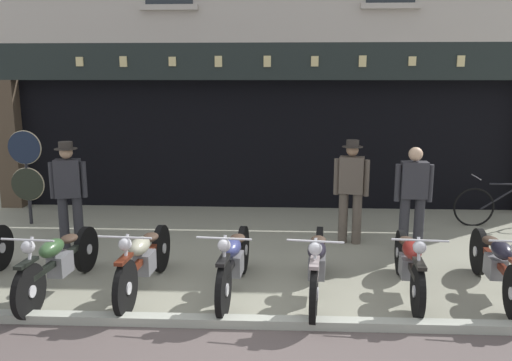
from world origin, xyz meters
The scene contains 13 objects.
shop_facade centered at (0.00, 7.02, 1.69)m, with size 11.26×4.42×6.16m.
motorcycle_left centered at (-2.46, 0.87, 0.42)m, with size 0.62×2.08×0.91m.
motorcycle_center_left centered at (-1.41, 0.96, 0.43)m, with size 0.62×2.04×0.92m.
motorcycle_center centered at (-0.28, 0.95, 0.43)m, with size 0.62×2.02×0.93m.
motorcycle_center_right centered at (0.74, 0.88, 0.44)m, with size 0.62×2.08×0.93m.
motorcycle_right centered at (1.88, 1.02, 0.42)m, with size 0.62×1.93×0.90m.
motorcycle_far_right centered at (2.94, 1.03, 0.42)m, with size 0.62×2.04×0.91m.
salesman_left centered at (-3.00, 2.59, 0.94)m, with size 0.55×0.34×1.69m.
shopkeeper_center centered at (1.42, 3.04, 0.93)m, with size 0.55×0.33×1.69m.
salesman_right centered at (2.27, 2.52, 0.92)m, with size 0.56×0.25×1.65m.
tyre_sign_pole centered at (-4.30, 3.88, 1.06)m, with size 0.62×0.06×1.73m.
advert_board_near centered at (2.12, 5.40, 1.62)m, with size 0.70×0.03×0.93m.
leaning_bicycle centered at (4.33, 4.11, 0.38)m, with size 1.79×0.50×0.95m.
Camera 1 is at (0.28, -5.11, 2.67)m, focal length 36.27 mm.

